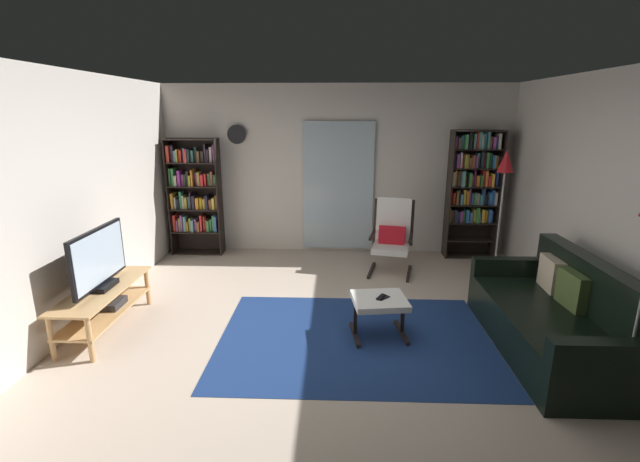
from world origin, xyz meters
TOP-DOWN VIEW (x-y plane):
  - ground_plane at (0.00, 0.00)m, footprint 7.02×7.02m
  - wall_back at (0.00, 2.90)m, footprint 5.60×0.06m
  - wall_left at (-2.70, 0.00)m, footprint 0.06×6.00m
  - wall_right at (2.70, 0.00)m, footprint 0.06×6.00m
  - glass_door_panel at (0.03, 2.83)m, footprint 1.10×0.01m
  - area_rug at (0.20, -0.05)m, footprint 2.69×1.95m
  - tv_stand at (-2.36, 0.08)m, footprint 0.45×1.33m
  - television at (-2.36, 0.07)m, footprint 0.20×0.96m
  - bookshelf_near_tv at (-2.20, 2.66)m, footprint 0.78×0.30m
  - bookshelf_near_sofa at (2.05, 2.64)m, footprint 0.75×0.30m
  - leather_sofa at (2.07, -0.16)m, footprint 0.91×1.99m
  - lounge_armchair at (0.78, 1.93)m, footprint 0.68×0.75m
  - ottoman at (0.44, 0.03)m, footprint 0.58×0.54m
  - tv_remote at (0.45, 0.04)m, footprint 0.10×0.15m
  - cell_phone at (0.47, 0.03)m, footprint 0.15×0.15m
  - floor_lamp_by_shelf at (2.20, 1.83)m, footprint 0.22×0.22m
  - wall_clock at (-1.54, 2.82)m, footprint 0.29×0.03m

SIDE VIEW (x-z plane):
  - ground_plane at x=0.00m, z-range 0.00..0.00m
  - area_rug at x=0.20m, z-range 0.00..0.01m
  - tv_stand at x=-2.36m, z-range 0.08..0.53m
  - leather_sofa at x=2.07m, z-range -0.13..0.74m
  - ottoman at x=0.44m, z-range 0.13..0.54m
  - cell_phone at x=0.47m, z-range 0.41..0.42m
  - tv_remote at x=0.45m, z-range 0.41..0.43m
  - lounge_armchair at x=0.78m, z-range 0.02..1.05m
  - television at x=-2.36m, z-range 0.44..1.06m
  - bookshelf_near_tv at x=-2.20m, z-range 0.07..1.87m
  - glass_door_panel at x=0.03m, z-range 0.05..2.05m
  - bookshelf_near_sofa at x=2.05m, z-range 0.15..2.08m
  - wall_back at x=0.00m, z-range 0.00..2.60m
  - wall_left at x=-2.70m, z-range 0.00..2.60m
  - wall_right at x=2.70m, z-range 0.00..2.60m
  - floor_lamp_by_shelf at x=2.20m, z-range 0.56..2.28m
  - wall_clock at x=-1.54m, z-range 1.71..2.00m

